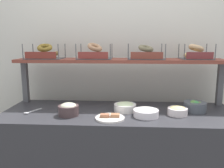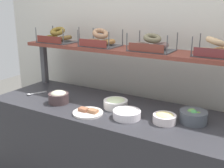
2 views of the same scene
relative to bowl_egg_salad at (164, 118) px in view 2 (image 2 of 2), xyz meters
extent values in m
cube|color=beige|center=(-0.48, 0.61, 0.31)|extent=(3.18, 0.06, 2.40)
cube|color=#2D2D33|center=(-0.48, 0.06, -0.46)|extent=(1.98, 0.70, 0.85)
cube|color=#4C4C51|center=(-1.41, 0.33, 0.16)|extent=(0.05, 0.05, 0.40)
cube|color=brown|center=(-0.48, 0.33, 0.38)|extent=(1.94, 0.32, 0.03)
cylinder|color=white|center=(0.00, 0.00, -0.01)|extent=(0.16, 0.16, 0.06)
ellipsoid|color=#EBD689|center=(0.00, 0.00, 0.02)|extent=(0.12, 0.12, 0.04)
cylinder|color=white|center=(-0.26, -0.06, -0.01)|extent=(0.20, 0.20, 0.06)
ellipsoid|color=white|center=(-0.26, -0.06, 0.02)|extent=(0.16, 0.16, 0.04)
cylinder|color=white|center=(-0.43, 0.07, 0.00)|extent=(0.19, 0.19, 0.06)
ellipsoid|color=beige|center=(-0.43, 0.07, 0.02)|extent=(0.15, 0.15, 0.04)
cylinder|color=#494E57|center=(0.17, 0.11, 0.01)|extent=(0.19, 0.19, 0.08)
sphere|color=#5B9045|center=(0.15, 0.10, 0.03)|extent=(0.06, 0.06, 0.06)
sphere|color=#699246|center=(0.16, 0.11, 0.03)|extent=(0.05, 0.05, 0.05)
sphere|color=#45954D|center=(0.17, 0.09, 0.03)|extent=(0.05, 0.05, 0.05)
sphere|color=olive|center=(0.20, 0.10, 0.03)|extent=(0.04, 0.04, 0.04)
cylinder|color=#483637|center=(-0.88, -0.07, 0.00)|extent=(0.17, 0.17, 0.08)
ellipsoid|color=beige|center=(-0.88, -0.07, 0.04)|extent=(0.13, 0.13, 0.06)
cylinder|color=white|center=(-0.54, -0.14, -0.03)|extent=(0.23, 0.23, 0.01)
cube|color=#975C40|center=(-0.58, -0.14, -0.01)|extent=(0.07, 0.05, 0.02)
cube|color=#9E6947|center=(-0.50, -0.13, -0.01)|extent=(0.07, 0.05, 0.02)
cube|color=#B7B7BC|center=(-1.20, 0.03, -0.03)|extent=(0.08, 0.13, 0.01)
ellipsoid|color=#B7B7BC|center=(-1.24, -0.05, -0.03)|extent=(0.04, 0.03, 0.01)
cube|color=#4C4C51|center=(-1.19, 0.31, 0.40)|extent=(0.34, 0.24, 0.01)
cylinder|color=#4C4C51|center=(-1.35, 0.19, 0.46)|extent=(0.01, 0.01, 0.14)
cylinder|color=#4C4C51|center=(-1.03, 0.19, 0.46)|extent=(0.01, 0.01, 0.14)
cylinder|color=#4C4C51|center=(-1.35, 0.42, 0.46)|extent=(0.01, 0.01, 0.14)
cylinder|color=#4C4C51|center=(-1.03, 0.42, 0.46)|extent=(0.01, 0.01, 0.14)
cube|color=maroon|center=(-1.19, 0.19, 0.43)|extent=(0.29, 0.01, 0.06)
torus|color=olive|center=(-1.25, 0.28, 0.43)|extent=(0.20, 0.20, 0.06)
torus|color=brown|center=(-1.14, 0.34, 0.43)|extent=(0.15, 0.15, 0.06)
torus|color=olive|center=(-1.19, 0.31, 0.50)|extent=(0.16, 0.16, 0.09)
cube|color=#4C4C51|center=(-0.72, 0.31, 0.40)|extent=(0.32, 0.24, 0.01)
cylinder|color=#4C4C51|center=(-0.87, 0.20, 0.46)|extent=(0.01, 0.01, 0.14)
cylinder|color=#4C4C51|center=(-0.56, 0.20, 0.46)|extent=(0.01, 0.01, 0.14)
cylinder|color=#4C4C51|center=(-0.87, 0.43, 0.46)|extent=(0.01, 0.01, 0.14)
cylinder|color=#4C4C51|center=(-0.56, 0.43, 0.46)|extent=(0.01, 0.01, 0.14)
cube|color=maroon|center=(-0.72, 0.19, 0.43)|extent=(0.27, 0.01, 0.06)
torus|color=#A5754E|center=(-0.77, 0.28, 0.43)|extent=(0.19, 0.19, 0.05)
torus|color=#A97640|center=(-0.67, 0.35, 0.43)|extent=(0.15, 0.15, 0.05)
torus|color=#A97C5B|center=(-0.72, 0.31, 0.50)|extent=(0.20, 0.20, 0.10)
cube|color=#4C4C51|center=(-0.24, 0.32, 0.40)|extent=(0.33, 0.24, 0.01)
cylinder|color=#4C4C51|center=(-0.40, 0.21, 0.46)|extent=(0.01, 0.01, 0.14)
cylinder|color=#4C4C51|center=(-0.08, 0.21, 0.46)|extent=(0.01, 0.01, 0.14)
cylinder|color=#4C4C51|center=(-0.40, 0.44, 0.46)|extent=(0.01, 0.01, 0.14)
cylinder|color=#4C4C51|center=(-0.08, 0.44, 0.46)|extent=(0.01, 0.01, 0.14)
cube|color=brown|center=(-0.24, 0.20, 0.43)|extent=(0.28, 0.01, 0.06)
torus|color=#72594F|center=(-0.30, 0.29, 0.43)|extent=(0.18, 0.17, 0.06)
torus|color=#745755|center=(-0.19, 0.36, 0.43)|extent=(0.19, 0.18, 0.06)
torus|color=#6D654C|center=(-0.24, 0.32, 0.49)|extent=(0.20, 0.20, 0.08)
cube|color=#4C4C51|center=(0.22, 0.35, 0.40)|extent=(0.27, 0.24, 0.01)
cylinder|color=#4C4C51|center=(0.09, 0.23, 0.46)|extent=(0.01, 0.01, 0.14)
cylinder|color=#4C4C51|center=(0.09, 0.46, 0.46)|extent=(0.01, 0.01, 0.14)
cube|color=maroon|center=(0.22, 0.23, 0.43)|extent=(0.23, 0.01, 0.06)
torus|color=#D7B96C|center=(0.17, 0.32, 0.43)|extent=(0.14, 0.14, 0.06)
torus|color=tan|center=(0.26, 0.38, 0.43)|extent=(0.15, 0.15, 0.06)
torus|color=tan|center=(0.22, 0.35, 0.50)|extent=(0.19, 0.18, 0.08)
camera|label=1|loc=(-0.42, -1.82, 0.55)|focal=36.75mm
camera|label=2|loc=(0.57, -1.68, 0.76)|focal=44.25mm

